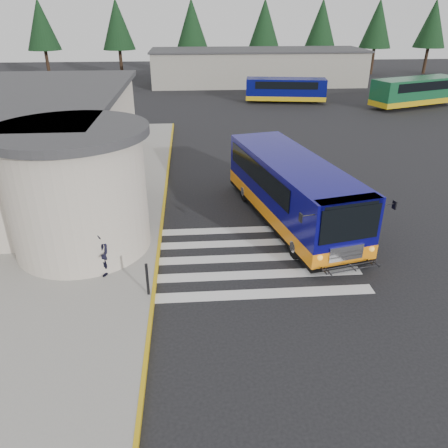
{
  "coord_description": "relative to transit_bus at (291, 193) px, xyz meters",
  "views": [
    {
      "loc": [
        -2.6,
        -15.34,
        8.76
      ],
      "look_at": [
        -1.46,
        -0.5,
        1.37
      ],
      "focal_mm": 35.0,
      "sensor_mm": 36.0,
      "label": 1
    }
  ],
  "objects": [
    {
      "name": "ground",
      "position": [
        -1.77,
        -2.39,
        -1.38
      ],
      "size": [
        140.0,
        140.0,
        0.0
      ],
      "primitive_type": "plane",
      "color": "black",
      "rests_on": "ground"
    },
    {
      "name": "tree_line",
      "position": [
        4.51,
        47.61,
        5.39
      ],
      "size": [
        58.4,
        4.4,
        10.0
      ],
      "color": "black",
      "rests_on": "ground"
    },
    {
      "name": "depot_building",
      "position": [
        4.23,
        39.61,
        0.73
      ],
      "size": [
        26.4,
        8.4,
        4.2
      ],
      "color": "gray",
      "rests_on": "ground"
    },
    {
      "name": "bollard",
      "position": [
        -5.97,
        -5.51,
        -0.64
      ],
      "size": [
        0.1,
        0.1,
        1.17
      ],
      "primitive_type": "cylinder",
      "color": "black",
      "rests_on": "sidewalk"
    },
    {
      "name": "sidewalk",
      "position": [
        -10.77,
        1.61,
        -1.3
      ],
      "size": [
        10.0,
        34.0,
        0.15
      ],
      "primitive_type": "cube",
      "color": "gray",
      "rests_on": "ground"
    },
    {
      "name": "pedestrian_a",
      "position": [
        -7.73,
        -3.62,
        -0.39
      ],
      "size": [
        0.51,
        0.68,
        1.68
      ],
      "primitive_type": "imported",
      "rotation": [
        0.0,
        0.0,
        1.76
      ],
      "color": "black",
      "rests_on": "sidewalk"
    },
    {
      "name": "curb_strip",
      "position": [
        -5.82,
        1.61,
        -1.3
      ],
      "size": [
        0.12,
        34.0,
        0.16
      ],
      "primitive_type": "cube",
      "color": "gold",
      "rests_on": "ground"
    },
    {
      "name": "far_bus_a",
      "position": [
        5.39,
        27.47,
        -0.04
      ],
      "size": [
        8.25,
        3.47,
        2.06
      ],
      "rotation": [
        0.0,
        0.0,
        1.41
      ],
      "color": "#060A50",
      "rests_on": "ground"
    },
    {
      "name": "pedestrian_b",
      "position": [
        -7.74,
        -4.15,
        -0.39
      ],
      "size": [
        0.96,
        1.03,
        1.68
      ],
      "primitive_type": "imported",
      "rotation": [
        0.0,
        0.0,
        -1.05
      ],
      "color": "black",
      "rests_on": "sidewalk"
    },
    {
      "name": "far_bus_b",
      "position": [
        17.45,
        24.31,
        0.16
      ],
      "size": [
        9.48,
        5.61,
        2.36
      ],
      "rotation": [
        0.0,
        0.0,
        1.93
      ],
      "color": "#144D2C",
      "rests_on": "ground"
    },
    {
      "name": "transit_bus",
      "position": [
        0.0,
        0.0,
        0.0
      ],
      "size": [
        5.15,
        10.53,
        2.88
      ],
      "rotation": [
        0.0,
        0.0,
        0.22
      ],
      "color": "#0A0863",
      "rests_on": "ground"
    },
    {
      "name": "station_building",
      "position": [
        -12.61,
        4.52,
        1.19
      ],
      "size": [
        12.7,
        18.7,
        4.8
      ],
      "color": "#BCB09F",
      "rests_on": "ground"
    },
    {
      "name": "crosswalk",
      "position": [
        -2.27,
        -3.19,
        -1.37
      ],
      "size": [
        8.0,
        5.35,
        0.01
      ],
      "color": "silver",
      "rests_on": "ground"
    }
  ]
}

